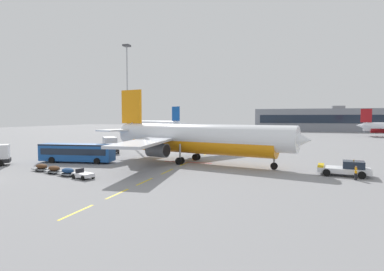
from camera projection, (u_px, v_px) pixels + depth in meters
ground at (323, 154)px, 59.34m from camera, size 400.00×400.00×0.00m
apron_paint_markings at (211, 152)px, 63.18m from camera, size 8.00×96.24×0.01m
airliner_foreground at (196, 138)px, 48.15m from camera, size 34.60×33.85×12.20m
pushback_tug at (346, 169)px, 37.67m from camera, size 6.33×3.82×2.08m
airliner_mid_left at (156, 126)px, 128.08m from camera, size 31.37×29.78×11.47m
apron_shuttle_bus at (77, 152)px, 48.69m from camera, size 12.30×4.54×3.00m
fuel_service_truck at (110, 145)px, 62.32m from camera, size 6.39×6.87×3.14m
baggage_train at (61, 170)px, 38.49m from camera, size 11.53×4.74×1.14m
ground_crew_worker at (356, 172)px, 35.02m from camera, size 0.34×0.66×1.67m
apron_light_mast_near at (127, 83)px, 84.53m from camera, size 1.80×1.80×27.45m
terminal_satellite at (318, 120)px, 159.48m from camera, size 63.36×21.53×13.14m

